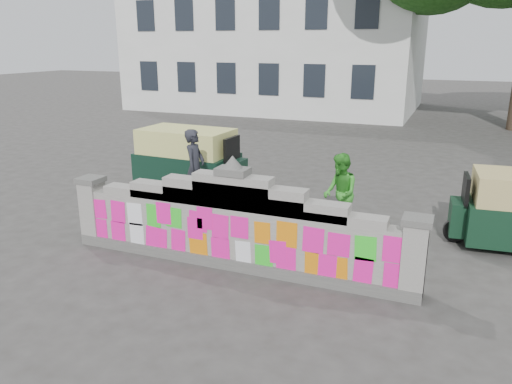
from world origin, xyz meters
TOP-DOWN VIEW (x-y plane):
  - ground at (0.00, 0.00)m, footprint 100.00×100.00m
  - parapet_wall at (-0.00, -0.01)m, footprint 6.48×0.44m
  - building at (-7.00, 21.98)m, footprint 16.00×10.00m
  - cyclist_bike at (-1.94, 2.17)m, footprint 2.01×0.88m
  - cyclist_rider at (-1.94, 2.17)m, footprint 0.48×0.67m
  - pedestrian at (1.31, 2.41)m, footprint 0.93×1.00m
  - rickshaw_left at (-3.03, 3.84)m, footprint 3.03×1.51m

SIDE VIEW (x-z plane):
  - ground at x=0.00m, z-range 0.00..0.00m
  - cyclist_bike at x=-1.94m, z-range 0.00..1.03m
  - parapet_wall at x=0.00m, z-range -0.26..1.75m
  - pedestrian at x=1.31m, z-range 0.00..1.66m
  - rickshaw_left at x=-3.03m, z-range 0.03..1.69m
  - cyclist_rider at x=-1.94m, z-range 0.00..1.74m
  - building at x=-7.00m, z-range -0.44..8.46m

